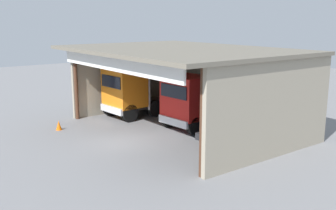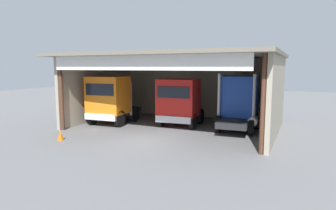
# 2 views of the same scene
# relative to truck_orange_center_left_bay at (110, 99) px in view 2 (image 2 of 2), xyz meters

# --- Properties ---
(ground_plane) EXTENTS (80.00, 80.00, 0.00)m
(ground_plane) POSITION_rel_truck_orange_center_left_bay_xyz_m (4.62, -3.14, -1.79)
(ground_plane) COLOR slate
(ground_plane) RESTS_ON ground
(workshop_shed) EXTENTS (13.57, 10.04, 4.91)m
(workshop_shed) POSITION_rel_truck_orange_center_left_bay_xyz_m (4.62, 1.85, 1.65)
(workshop_shed) COLOR #9E937F
(workshop_shed) RESTS_ON ground
(truck_orange_center_left_bay) EXTENTS (2.91, 4.65, 3.43)m
(truck_orange_center_left_bay) POSITION_rel_truck_orange_center_left_bay_xyz_m (0.00, 0.00, 0.00)
(truck_orange_center_left_bay) COLOR orange
(truck_orange_center_left_bay) RESTS_ON ground
(truck_red_right_bay) EXTENTS (2.91, 4.27, 3.28)m
(truck_red_right_bay) POSITION_rel_truck_orange_center_left_bay_xyz_m (4.78, 1.39, -0.06)
(truck_red_right_bay) COLOR red
(truck_red_right_bay) RESTS_ON ground
(truck_blue_center_right_bay) EXTENTS (2.73, 4.59, 3.67)m
(truck_blue_center_right_bay) POSITION_rel_truck_orange_center_left_bay_xyz_m (8.70, 2.09, 0.06)
(truck_blue_center_right_bay) COLOR #1E47B7
(truck_blue_center_right_bay) RESTS_ON ground
(oil_drum) EXTENTS (0.58, 0.58, 0.93)m
(oil_drum) POSITION_rel_truck_orange_center_left_bay_xyz_m (2.44, 4.69, -1.32)
(oil_drum) COLOR gold
(oil_drum) RESTS_ON ground
(tool_cart) EXTENTS (0.90, 0.60, 1.00)m
(tool_cart) POSITION_rel_truck_orange_center_left_bay_xyz_m (2.83, 4.60, -1.29)
(tool_cart) COLOR #1E59A5
(tool_cart) RESTS_ON ground
(traffic_cone) EXTENTS (0.36, 0.36, 0.56)m
(traffic_cone) POSITION_rel_truck_orange_center_left_bay_xyz_m (0.26, -5.05, -1.51)
(traffic_cone) COLOR orange
(traffic_cone) RESTS_ON ground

